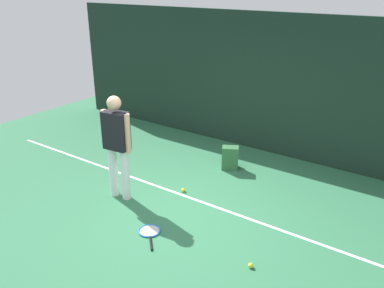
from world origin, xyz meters
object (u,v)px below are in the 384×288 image
tennis_player (117,142)px  backpack (230,158)px  tennis_racket (150,232)px  tennis_ball_by_fence (251,265)px  tennis_ball_near_player (183,190)px

tennis_player → backpack: size_ratio=3.86×
tennis_racket → tennis_ball_by_fence: (1.51, 0.16, 0.02)m
tennis_ball_near_player → backpack: bearing=81.8°
tennis_racket → backpack: size_ratio=1.27×
tennis_racket → tennis_ball_near_player: 1.26m
tennis_player → tennis_ball_near_player: bearing=-142.4°
tennis_player → backpack: 2.28m
tennis_player → tennis_ball_near_player: 1.39m
tennis_ball_near_player → tennis_ball_by_fence: same height
tennis_racket → tennis_ball_by_fence: bearing=-129.0°
tennis_player → tennis_racket: bearing=148.0°
tennis_player → tennis_racket: size_ratio=3.04×
backpack → tennis_ball_near_player: 1.26m
tennis_racket → backpack: backpack is taller
tennis_ball_by_fence → tennis_racket: bearing=-174.1°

